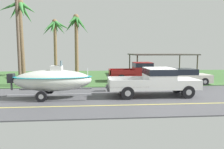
{
  "coord_description": "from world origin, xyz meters",
  "views": [
    {
      "loc": [
        -4.4,
        -13.12,
        2.94
      ],
      "look_at": [
        -3.12,
        1.89,
        1.27
      ],
      "focal_mm": 34.43,
      "sensor_mm": 36.0,
      "label": 1
    }
  ],
  "objects_px": {
    "carport_awning": "(161,55)",
    "palm_tree_near_left": "(76,29)",
    "pickup_truck_towing": "(158,80)",
    "palm_tree_mid": "(55,32)",
    "parked_sedan_near": "(181,77)",
    "palm_tree_near_right": "(21,21)",
    "parked_pickup_background": "(142,71)",
    "boat_on_trailer": "(53,80)",
    "utility_pole": "(18,35)"
  },
  "relations": [
    {
      "from": "parked_pickup_background",
      "to": "utility_pole",
      "type": "relative_size",
      "value": 0.72
    },
    {
      "from": "pickup_truck_towing",
      "to": "parked_pickup_background",
      "type": "height_order",
      "value": "parked_pickup_background"
    },
    {
      "from": "pickup_truck_towing",
      "to": "palm_tree_mid",
      "type": "distance_m",
      "value": 15.09
    },
    {
      "from": "parked_pickup_background",
      "to": "palm_tree_mid",
      "type": "height_order",
      "value": "palm_tree_mid"
    },
    {
      "from": "parked_sedan_near",
      "to": "palm_tree_mid",
      "type": "bearing_deg",
      "value": 148.95
    },
    {
      "from": "carport_awning",
      "to": "palm_tree_mid",
      "type": "bearing_deg",
      "value": 178.7
    },
    {
      "from": "boat_on_trailer",
      "to": "palm_tree_near_left",
      "type": "xyz_separation_m",
      "value": [
        0.8,
        9.48,
        4.06
      ]
    },
    {
      "from": "boat_on_trailer",
      "to": "carport_awning",
      "type": "relative_size",
      "value": 0.83
    },
    {
      "from": "carport_awning",
      "to": "utility_pole",
      "type": "relative_size",
      "value": 0.89
    },
    {
      "from": "parked_pickup_background",
      "to": "carport_awning",
      "type": "relative_size",
      "value": 0.81
    },
    {
      "from": "palm_tree_near_left",
      "to": "utility_pole",
      "type": "xyz_separation_m",
      "value": [
        -4.19,
        -5.21,
        -0.99
      ]
    },
    {
      "from": "boat_on_trailer",
      "to": "utility_pole",
      "type": "relative_size",
      "value": 0.74
    },
    {
      "from": "parked_pickup_background",
      "to": "palm_tree_near_right",
      "type": "bearing_deg",
      "value": -170.39
    },
    {
      "from": "carport_awning",
      "to": "palm_tree_near_left",
      "type": "height_order",
      "value": "palm_tree_near_left"
    },
    {
      "from": "palm_tree_mid",
      "to": "utility_pole",
      "type": "relative_size",
      "value": 0.81
    },
    {
      "from": "pickup_truck_towing",
      "to": "carport_awning",
      "type": "height_order",
      "value": "carport_awning"
    },
    {
      "from": "parked_sedan_near",
      "to": "palm_tree_near_right",
      "type": "height_order",
      "value": "palm_tree_near_right"
    },
    {
      "from": "boat_on_trailer",
      "to": "parked_pickup_background",
      "type": "relative_size",
      "value": 1.04
    },
    {
      "from": "boat_on_trailer",
      "to": "palm_tree_near_right",
      "type": "relative_size",
      "value": 0.84
    },
    {
      "from": "utility_pole",
      "to": "carport_awning",
      "type": "bearing_deg",
      "value": 27.44
    },
    {
      "from": "palm_tree_near_right",
      "to": "utility_pole",
      "type": "xyz_separation_m",
      "value": [
        -0.09,
        -0.53,
        -1.15
      ]
    },
    {
      "from": "pickup_truck_towing",
      "to": "palm_tree_near_right",
      "type": "distance_m",
      "value": 11.94
    },
    {
      "from": "parked_pickup_background",
      "to": "palm_tree_near_right",
      "type": "distance_m",
      "value": 11.46
    },
    {
      "from": "parked_pickup_background",
      "to": "parked_sedan_near",
      "type": "bearing_deg",
      "value": -33.05
    },
    {
      "from": "palm_tree_mid",
      "to": "parked_sedan_near",
      "type": "bearing_deg",
      "value": -31.05
    },
    {
      "from": "palm_tree_near_left",
      "to": "utility_pole",
      "type": "relative_size",
      "value": 0.84
    },
    {
      "from": "utility_pole",
      "to": "boat_on_trailer",
      "type": "bearing_deg",
      "value": -51.51
    },
    {
      "from": "boat_on_trailer",
      "to": "palm_tree_mid",
      "type": "distance_m",
      "value": 12.56
    },
    {
      "from": "pickup_truck_towing",
      "to": "carport_awning",
      "type": "bearing_deg",
      "value": 71.68
    },
    {
      "from": "boat_on_trailer",
      "to": "pickup_truck_towing",
      "type": "bearing_deg",
      "value": 0.0
    },
    {
      "from": "carport_awning",
      "to": "parked_sedan_near",
      "type": "bearing_deg",
      "value": -92.6
    },
    {
      "from": "parked_sedan_near",
      "to": "palm_tree_near_left",
      "type": "bearing_deg",
      "value": 152.53
    },
    {
      "from": "boat_on_trailer",
      "to": "palm_tree_mid",
      "type": "bearing_deg",
      "value": 98.46
    },
    {
      "from": "carport_awning",
      "to": "pickup_truck_towing",
      "type": "bearing_deg",
      "value": -108.32
    },
    {
      "from": "palm_tree_near_right",
      "to": "utility_pole",
      "type": "distance_m",
      "value": 1.27
    },
    {
      "from": "boat_on_trailer",
      "to": "palm_tree_near_left",
      "type": "height_order",
      "value": "palm_tree_near_left"
    },
    {
      "from": "pickup_truck_towing",
      "to": "carport_awning",
      "type": "relative_size",
      "value": 0.83
    },
    {
      "from": "palm_tree_near_right",
      "to": "parked_pickup_background",
      "type": "bearing_deg",
      "value": 9.61
    },
    {
      "from": "carport_awning",
      "to": "utility_pole",
      "type": "xyz_separation_m",
      "value": [
        -13.96,
        -7.25,
        1.72
      ]
    },
    {
      "from": "parked_pickup_background",
      "to": "palm_tree_mid",
      "type": "relative_size",
      "value": 0.89
    },
    {
      "from": "parked_pickup_background",
      "to": "palm_tree_near_right",
      "type": "xyz_separation_m",
      "value": [
        -10.47,
        -1.77,
        4.31
      ]
    },
    {
      "from": "parked_pickup_background",
      "to": "palm_tree_mid",
      "type": "bearing_deg",
      "value": 149.65
    },
    {
      "from": "parked_sedan_near",
      "to": "carport_awning",
      "type": "distance_m",
      "value": 7.18
    },
    {
      "from": "carport_awning",
      "to": "palm_tree_mid",
      "type": "relative_size",
      "value": 1.1
    },
    {
      "from": "pickup_truck_towing",
      "to": "parked_sedan_near",
      "type": "xyz_separation_m",
      "value": [
        3.5,
        4.56,
        -0.35
      ]
    },
    {
      "from": "parked_pickup_background",
      "to": "pickup_truck_towing",
      "type": "bearing_deg",
      "value": -93.61
    },
    {
      "from": "palm_tree_near_left",
      "to": "palm_tree_near_right",
      "type": "bearing_deg",
      "value": -131.2
    },
    {
      "from": "parked_sedan_near",
      "to": "palm_tree_near_right",
      "type": "relative_size",
      "value": 0.67
    },
    {
      "from": "boat_on_trailer",
      "to": "utility_pole",
      "type": "xyz_separation_m",
      "value": [
        -3.39,
        4.27,
        3.08
      ]
    },
    {
      "from": "pickup_truck_towing",
      "to": "boat_on_trailer",
      "type": "xyz_separation_m",
      "value": [
        -6.75,
        -0.0,
        0.08
      ]
    }
  ]
}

